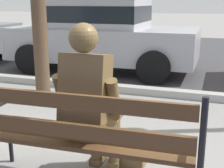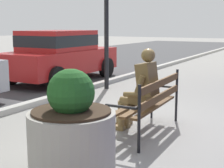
{
  "view_description": "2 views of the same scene",
  "coord_description": "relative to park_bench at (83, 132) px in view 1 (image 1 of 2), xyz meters",
  "views": [
    {
      "loc": [
        0.69,
        -2.1,
        1.52
      ],
      "look_at": [
        -0.24,
        0.66,
        0.75
      ],
      "focal_mm": 50.52,
      "sensor_mm": 36.0,
      "label": 1
    },
    {
      "loc": [
        -5.17,
        -2.1,
        1.73
      ],
      "look_at": [
        -0.24,
        0.66,
        0.75
      ],
      "focal_mm": 54.76,
      "sensor_mm": 36.0,
      "label": 2
    }
  ],
  "objects": [
    {
      "name": "street_surface",
      "position": [
        0.24,
        7.54,
        -0.54
      ],
      "size": [
        60.0,
        9.0,
        0.01
      ],
      "primitive_type": "cube",
      "color": "#424244",
      "rests_on": "ground"
    },
    {
      "name": "bronze_statue_seated",
      "position": [
        0.01,
        0.21,
        0.12
      ],
      "size": [
        0.64,
        0.76,
        1.37
      ],
      "color": "brown",
      "rests_on": "ground"
    },
    {
      "name": "parked_car_silver",
      "position": [
        -1.57,
        4.51,
        0.3
      ],
      "size": [
        4.1,
        1.93,
        1.56
      ],
      "color": "#B7B7BC",
      "rests_on": "ground"
    },
    {
      "name": "curb_stone",
      "position": [
        0.24,
        2.94,
        -0.48
      ],
      "size": [
        60.0,
        0.2,
        0.12
      ],
      "primitive_type": "cube",
      "color": "#B2AFA8",
      "rests_on": "ground"
    },
    {
      "name": "park_bench",
      "position": [
        0.0,
        0.0,
        0.0
      ],
      "size": [
        1.82,
        0.6,
        0.95
      ],
      "color": "brown",
      "rests_on": "ground"
    }
  ]
}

